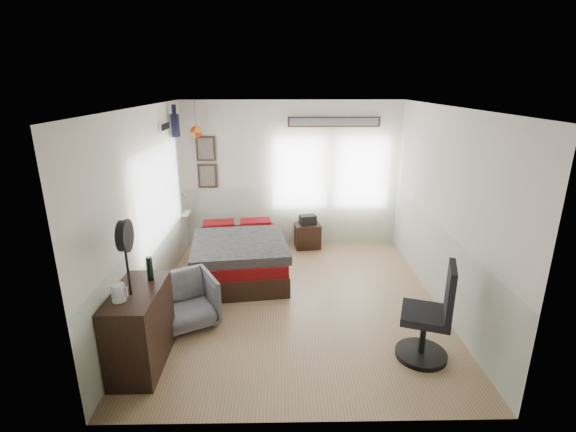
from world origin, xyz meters
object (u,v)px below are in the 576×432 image
(armchair, at_px, (186,301))
(nightstand, at_px, (307,236))
(task_chair, at_px, (431,321))
(bed, at_px, (239,255))
(dresser, at_px, (140,328))

(armchair, bearing_deg, nightstand, 28.28)
(nightstand, relative_size, task_chair, 0.40)
(bed, xyz_separation_m, armchair, (-0.54, -1.50, 0.02))
(armchair, bearing_deg, task_chair, -43.00)
(nightstand, bearing_deg, bed, -143.20)
(bed, relative_size, task_chair, 1.84)
(bed, height_order, dresser, dresser)
(armchair, bearing_deg, dresser, -139.96)
(armchair, bearing_deg, bed, 42.01)
(bed, distance_m, armchair, 1.59)
(bed, height_order, armchair, armchair)
(dresser, bearing_deg, armchair, 68.21)
(nightstand, xyz_separation_m, task_chair, (1.15, -3.35, 0.24))
(armchair, height_order, task_chair, task_chair)
(bed, xyz_separation_m, task_chair, (2.33, -2.26, 0.16))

